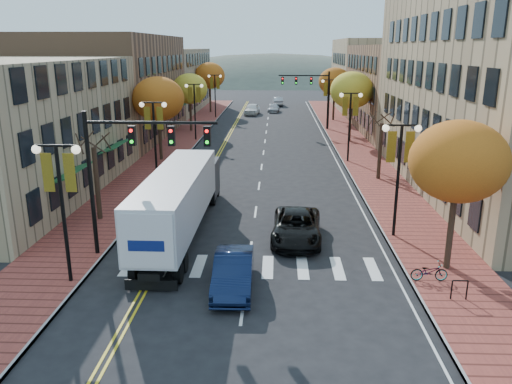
# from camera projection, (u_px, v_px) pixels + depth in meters

# --- Properties ---
(ground) EXTENTS (200.00, 200.00, 0.00)m
(ground) POSITION_uv_depth(u_px,v_px,m) (246.00, 287.00, 21.08)
(ground) COLOR black
(ground) RESTS_ON ground
(sidewalk_left) EXTENTS (4.00, 85.00, 0.15)m
(sidewalk_left) POSITION_uv_depth(u_px,v_px,m) (179.00, 143.00, 52.60)
(sidewalk_left) COLOR brown
(sidewalk_left) RESTS_ON ground
(sidewalk_right) EXTENTS (4.00, 85.00, 0.15)m
(sidewalk_right) POSITION_uv_depth(u_px,v_px,m) (351.00, 144.00, 51.88)
(sidewalk_right) COLOR brown
(sidewalk_right) RESTS_ON ground
(building_left_near) EXTENTS (12.00, 22.00, 9.00)m
(building_left_near) POSITION_uv_depth(u_px,v_px,m) (1.00, 130.00, 32.97)
(building_left_near) COLOR #9E8966
(building_left_near) RESTS_ON ground
(building_left_mid) EXTENTS (12.00, 24.00, 11.00)m
(building_left_mid) POSITION_uv_depth(u_px,v_px,m) (111.00, 87.00, 54.76)
(building_left_mid) COLOR brown
(building_left_mid) RESTS_ON ground
(building_left_far) EXTENTS (12.00, 26.00, 9.50)m
(building_left_far) POSITION_uv_depth(u_px,v_px,m) (162.00, 80.00, 78.95)
(building_left_far) COLOR #9E8966
(building_left_far) RESTS_ON ground
(building_right_mid) EXTENTS (15.00, 24.00, 10.00)m
(building_right_mid) POSITION_uv_depth(u_px,v_px,m) (422.00, 89.00, 59.24)
(building_right_mid) COLOR brown
(building_right_mid) RESTS_ON ground
(building_right_far) EXTENTS (15.00, 20.00, 11.00)m
(building_right_far) POSITION_uv_depth(u_px,v_px,m) (384.00, 75.00, 80.21)
(building_right_far) COLOR #9E8966
(building_right_far) RESTS_ON ground
(tree_left_a) EXTENTS (0.28, 0.28, 4.20)m
(tree_left_a) POSITION_uv_depth(u_px,v_px,m) (97.00, 184.00, 28.48)
(tree_left_a) COLOR #382619
(tree_left_a) RESTS_ON sidewalk_left
(tree_left_b) EXTENTS (4.48, 4.48, 7.21)m
(tree_left_b) POSITION_uv_depth(u_px,v_px,m) (158.00, 99.00, 42.94)
(tree_left_b) COLOR #382619
(tree_left_b) RESTS_ON sidewalk_left
(tree_left_c) EXTENTS (4.16, 4.16, 6.69)m
(tree_left_c) POSITION_uv_depth(u_px,v_px,m) (190.00, 89.00, 58.40)
(tree_left_c) COLOR #382619
(tree_left_c) RESTS_ON sidewalk_left
(tree_left_d) EXTENTS (4.61, 4.61, 7.42)m
(tree_left_d) POSITION_uv_depth(u_px,v_px,m) (210.00, 76.00, 75.52)
(tree_left_d) COLOR #382619
(tree_left_d) RESTS_ON sidewalk_left
(tree_right_a) EXTENTS (4.16, 4.16, 6.69)m
(tree_right_a) POSITION_uv_depth(u_px,v_px,m) (459.00, 162.00, 21.23)
(tree_right_a) COLOR #382619
(tree_right_a) RESTS_ON sidewalk_right
(tree_right_b) EXTENTS (0.28, 0.28, 4.20)m
(tree_right_b) POSITION_uv_depth(u_px,v_px,m) (380.00, 151.00, 37.36)
(tree_right_b) COLOR #382619
(tree_right_b) RESTS_ON sidewalk_right
(tree_right_c) EXTENTS (4.48, 4.48, 7.21)m
(tree_right_c) POSITION_uv_depth(u_px,v_px,m) (352.00, 90.00, 51.82)
(tree_right_c) COLOR #382619
(tree_right_c) RESTS_ON sidewalk_right
(tree_right_d) EXTENTS (4.35, 4.35, 7.00)m
(tree_right_d) POSITION_uv_depth(u_px,v_px,m) (335.00, 82.00, 67.21)
(tree_right_d) COLOR #382619
(tree_right_d) RESTS_ON sidewalk_right
(lamp_left_a) EXTENTS (1.96, 0.36, 6.05)m
(lamp_left_a) POSITION_uv_depth(u_px,v_px,m) (60.00, 187.00, 20.18)
(lamp_left_a) COLOR black
(lamp_left_a) RESTS_ON ground
(lamp_left_b) EXTENTS (1.96, 0.36, 6.05)m
(lamp_left_b) POSITION_uv_depth(u_px,v_px,m) (154.00, 127.00, 35.53)
(lamp_left_b) COLOR black
(lamp_left_b) RESTS_ON ground
(lamp_left_c) EXTENTS (1.96, 0.36, 6.05)m
(lamp_left_c) POSITION_uv_depth(u_px,v_px,m) (194.00, 101.00, 52.80)
(lamp_left_c) COLOR black
(lamp_left_c) RESTS_ON ground
(lamp_left_d) EXTENTS (1.96, 0.36, 6.05)m
(lamp_left_d) POSITION_uv_depth(u_px,v_px,m) (215.00, 88.00, 70.07)
(lamp_left_d) COLOR black
(lamp_left_d) RESTS_ON ground
(lamp_right_a) EXTENTS (1.96, 0.36, 6.05)m
(lamp_right_a) POSITION_uv_depth(u_px,v_px,m) (399.00, 159.00, 25.34)
(lamp_right_a) COLOR black
(lamp_right_a) RESTS_ON ground
(lamp_right_b) EXTENTS (1.96, 0.36, 6.05)m
(lamp_right_b) POSITION_uv_depth(u_px,v_px,m) (350.00, 114.00, 42.61)
(lamp_right_b) COLOR black
(lamp_right_b) RESTS_ON ground
(lamp_right_c) EXTENTS (1.96, 0.36, 6.05)m
(lamp_right_c) POSITION_uv_depth(u_px,v_px,m) (329.00, 94.00, 59.88)
(lamp_right_c) COLOR black
(lamp_right_c) RESTS_ON ground
(traffic_mast_near) EXTENTS (6.10, 0.35, 7.00)m
(traffic_mast_near) POSITION_uv_depth(u_px,v_px,m) (130.00, 157.00, 22.80)
(traffic_mast_near) COLOR black
(traffic_mast_near) RESTS_ON ground
(traffic_mast_far) EXTENTS (6.10, 0.34, 7.00)m
(traffic_mast_far) POSITION_uv_depth(u_px,v_px,m) (312.00, 89.00, 59.78)
(traffic_mast_far) COLOR black
(traffic_mast_far) RESTS_ON ground
(semi_truck) EXTENTS (2.48, 14.66, 3.66)m
(semi_truck) POSITION_uv_depth(u_px,v_px,m) (181.00, 195.00, 26.59)
(semi_truck) COLOR black
(semi_truck) RESTS_ON ground
(navy_sedan) EXTENTS (1.69, 4.59, 1.50)m
(navy_sedan) POSITION_uv_depth(u_px,v_px,m) (233.00, 272.00, 20.74)
(navy_sedan) COLOR black
(navy_sedan) RESTS_ON ground
(black_suv) EXTENTS (2.78, 5.53, 1.50)m
(black_suv) POSITION_uv_depth(u_px,v_px,m) (297.00, 226.00, 26.00)
(black_suv) COLOR black
(black_suv) RESTS_ON ground
(car_far_white) EXTENTS (2.43, 4.98, 1.64)m
(car_far_white) POSITION_uv_depth(u_px,v_px,m) (252.00, 109.00, 74.78)
(car_far_white) COLOR white
(car_far_white) RESTS_ON ground
(car_far_silver) EXTENTS (1.97, 4.17, 1.18)m
(car_far_silver) POSITION_uv_depth(u_px,v_px,m) (274.00, 108.00, 77.81)
(car_far_silver) COLOR #A1A2A9
(car_far_silver) RESTS_ON ground
(car_far_oncoming) EXTENTS (1.93, 4.67, 1.50)m
(car_far_oncoming) POSITION_uv_depth(u_px,v_px,m) (278.00, 101.00, 86.17)
(car_far_oncoming) COLOR #AAABB2
(car_far_oncoming) RESTS_ON ground
(bicycle) EXTENTS (1.58, 0.59, 0.82)m
(bicycle) POSITION_uv_depth(u_px,v_px,m) (429.00, 272.00, 21.21)
(bicycle) COLOR gray
(bicycle) RESTS_ON sidewalk_right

